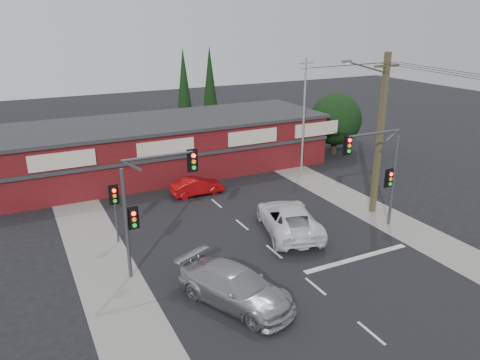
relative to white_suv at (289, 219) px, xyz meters
name	(u,v)px	position (x,y,z in m)	size (l,w,h in m)	color
ground	(284,261)	(-1.99, -2.82, -0.85)	(120.00, 120.00, 0.00)	black
road_strip	(241,224)	(-1.99, 2.18, -0.84)	(14.00, 70.00, 0.01)	black
verge_left	(98,254)	(-10.49, 2.18, -0.84)	(3.00, 70.00, 0.02)	gray
verge_right	(352,201)	(6.51, 2.18, -0.84)	(3.00, 70.00, 0.02)	gray
stop_line	(357,258)	(1.51, -4.32, -0.83)	(6.50, 0.35, 0.01)	silver
white_suv	(289,219)	(0.00, 0.00, 0.00)	(2.81, 6.10, 1.70)	white
silver_suv	(236,287)	(-5.91, -5.09, -0.03)	(2.30, 5.65, 1.64)	#A0A3A5
red_sedan	(197,186)	(-2.54, 8.05, -0.24)	(1.29, 3.70, 1.22)	#A1090B
lane_dashes	(315,286)	(-1.99, -5.57, -0.83)	(0.12, 32.10, 0.01)	silver
shop_building	(163,146)	(-2.98, 14.17, 1.29)	(27.30, 8.40, 4.22)	#521014
tree_cluster	(334,122)	(12.70, 12.62, 2.05)	(5.90, 5.10, 5.50)	#2D2116
conifer_near	(184,89)	(1.51, 21.18, 4.63)	(1.80, 1.80, 9.25)	#2D2116
conifer_far	(210,84)	(5.01, 23.18, 4.63)	(1.80, 1.80, 9.25)	#2D2116
traffic_mast_left	(147,197)	(-8.42, -0.82, 3.08)	(3.77, 0.27, 5.97)	#47494C
traffic_mast_right	(380,165)	(4.87, -1.82, 3.10)	(3.96, 0.27, 5.97)	#47494C
pedestal_signal	(115,202)	(-9.19, 3.19, 1.56)	(0.55, 0.27, 3.38)	#47494C
utility_pole	(379,130)	(6.37, 0.17, 4.55)	(4.38, 0.59, 10.00)	brown
steel_pole	(304,114)	(7.01, 9.18, 3.86)	(1.20, 0.16, 9.00)	gray
power_lines	(466,79)	(6.48, -5.29, 8.19)	(2.01, 29.00, 1.22)	black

